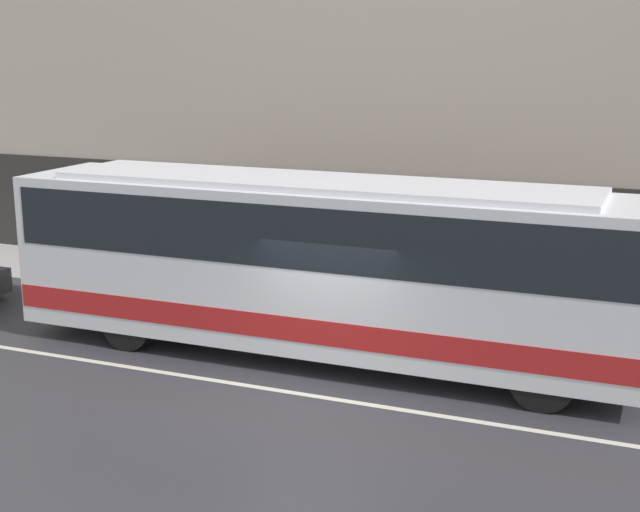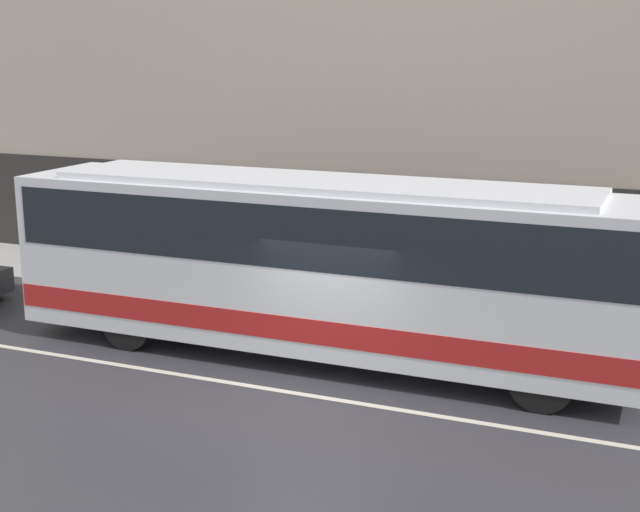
# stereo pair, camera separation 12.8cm
# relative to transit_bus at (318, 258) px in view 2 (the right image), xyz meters

# --- Properties ---
(ground_plane) EXTENTS (60.00, 60.00, 0.00)m
(ground_plane) POSITION_rel_transit_bus_xyz_m (0.67, -1.92, -1.92)
(ground_plane) COLOR #333338
(sidewalk) EXTENTS (60.00, 3.03, 0.15)m
(sidewalk) POSITION_rel_transit_bus_xyz_m (0.67, 3.59, -1.85)
(sidewalk) COLOR #A09E99
(sidewalk) RESTS_ON ground_plane
(building_facade) EXTENTS (60.00, 0.35, 13.37)m
(building_facade) POSITION_rel_transit_bus_xyz_m (0.67, 5.25, 4.55)
(building_facade) COLOR #B7A899
(building_facade) RESTS_ON ground_plane
(lane_stripe) EXTENTS (54.00, 0.14, 0.01)m
(lane_stripe) POSITION_rel_transit_bus_xyz_m (0.67, -1.92, -1.92)
(lane_stripe) COLOR beige
(lane_stripe) RESTS_ON ground_plane
(transit_bus) EXTENTS (11.96, 2.49, 3.41)m
(transit_bus) POSITION_rel_transit_bus_xyz_m (0.00, 0.00, 0.00)
(transit_bus) COLOR silver
(transit_bus) RESTS_ON ground_plane
(pedestrian_waiting) EXTENTS (0.36, 0.36, 1.69)m
(pedestrian_waiting) POSITION_rel_transit_bus_xyz_m (-0.03, 3.67, -0.98)
(pedestrian_waiting) COLOR navy
(pedestrian_waiting) RESTS_ON sidewalk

